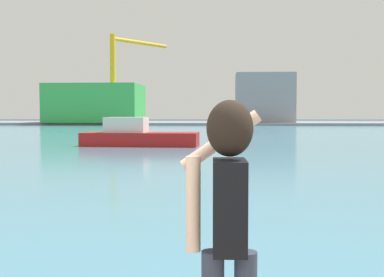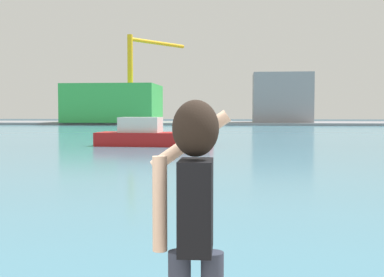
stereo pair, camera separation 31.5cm
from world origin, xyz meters
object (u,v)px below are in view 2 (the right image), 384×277
(person_photographer, at_px, (194,212))
(warehouse_left, at_px, (113,104))
(port_crane, at_px, (139,68))
(boat_moored, at_px, (151,136))
(warehouse_right, at_px, (282,98))

(person_photographer, relative_size, warehouse_left, 0.10)
(warehouse_left, relative_size, port_crane, 1.05)
(boat_moored, height_order, warehouse_left, warehouse_left)
(boat_moored, distance_m, port_crane, 59.01)
(warehouse_right, distance_m, port_crane, 26.98)
(person_photographer, xyz_separation_m, port_crane, (-18.52, 86.63, 8.86))
(warehouse_right, bearing_deg, port_crane, -176.10)
(person_photographer, height_order, warehouse_right, warehouse_right)
(port_crane, bearing_deg, person_photographer, -77.93)
(warehouse_right, xyz_separation_m, port_crane, (-26.32, -1.80, 5.64))
(person_photographer, bearing_deg, port_crane, 10.66)
(boat_moored, xyz_separation_m, port_crane, (-12.76, 56.77, 9.86))
(warehouse_right, bearing_deg, boat_moored, -103.04)
(warehouse_left, height_order, port_crane, port_crane)
(warehouse_left, bearing_deg, boat_moored, -72.75)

